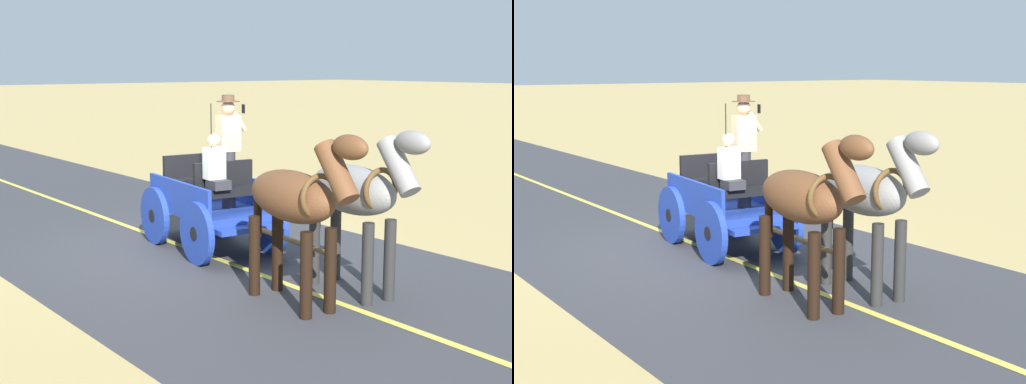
# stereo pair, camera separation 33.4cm
# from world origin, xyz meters

# --- Properties ---
(ground_plane) EXTENTS (200.00, 200.00, 0.00)m
(ground_plane) POSITION_xyz_m (0.00, 0.00, 0.00)
(ground_plane) COLOR tan
(road_surface) EXTENTS (5.92, 160.00, 0.01)m
(road_surface) POSITION_xyz_m (0.00, 0.00, 0.00)
(road_surface) COLOR #38383D
(road_surface) RESTS_ON ground
(road_centre_stripe) EXTENTS (0.12, 160.00, 0.00)m
(road_centre_stripe) POSITION_xyz_m (0.00, 0.00, 0.01)
(road_centre_stripe) COLOR #DBCC4C
(road_centre_stripe) RESTS_ON road_surface
(horse_drawn_carriage) EXTENTS (1.66, 4.52, 2.50)m
(horse_drawn_carriage) POSITION_xyz_m (-0.31, 0.22, 0.82)
(horse_drawn_carriage) COLOR #1E3899
(horse_drawn_carriage) RESTS_ON ground
(horse_near_side) EXTENTS (0.70, 2.14, 2.21)m
(horse_near_side) POSITION_xyz_m (-0.46, 3.28, 1.32)
(horse_near_side) COLOR gray
(horse_near_side) RESTS_ON ground
(horse_off_side) EXTENTS (0.67, 2.13, 2.21)m
(horse_off_side) POSITION_xyz_m (0.48, 3.18, 1.32)
(horse_off_side) COLOR brown
(horse_off_side) RESTS_ON ground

